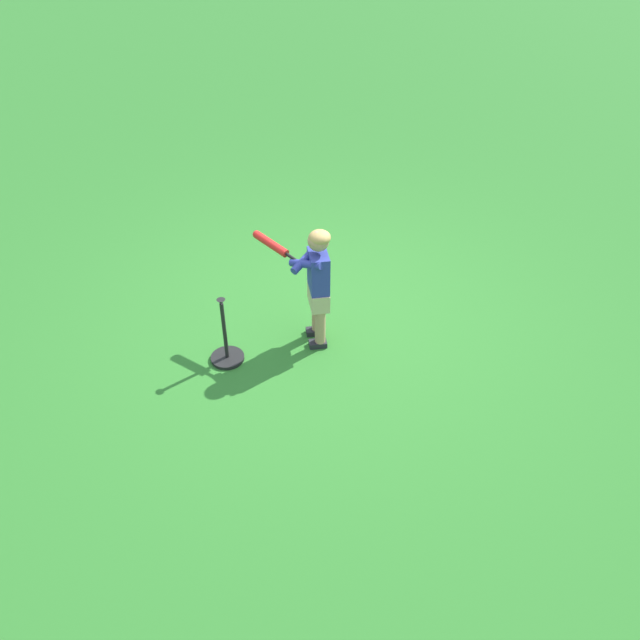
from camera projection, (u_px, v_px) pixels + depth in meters
name	position (u px, v px, depth m)	size (l,w,h in m)	color
ground_plane	(325.00, 315.00, 5.97)	(40.00, 40.00, 0.00)	#2D7528
child_batter	(315.00, 277.00, 5.30)	(0.64, 0.53, 1.08)	#232328
batting_tee	(227.00, 350.00, 5.43)	(0.28, 0.28, 0.62)	black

